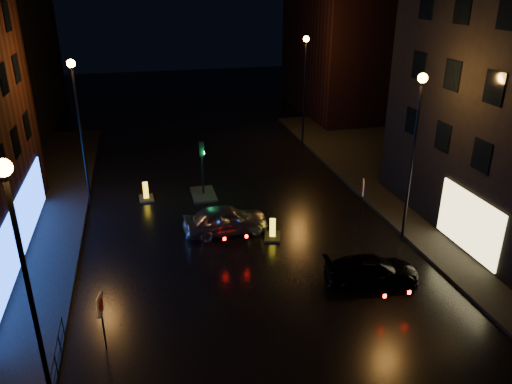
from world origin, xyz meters
TOP-DOWN VIEW (x-y plane):
  - ground at (0.00, 0.00)m, footprint 120.00×120.00m
  - pavement_right at (14.00, 8.00)m, footprint 12.00×44.00m
  - building_far_right at (15.00, 32.00)m, footprint 8.00×14.00m
  - street_lamp_lnear at (-7.80, -2.00)m, footprint 0.44×0.44m
  - street_lamp_lfar at (-7.80, 14.00)m, footprint 0.44×0.44m
  - street_lamp_rnear at (7.80, 6.00)m, footprint 0.44×0.44m
  - street_lamp_rfar at (7.80, 22.00)m, footprint 0.44×0.44m
  - traffic_signal at (-1.20, 14.00)m, footprint 1.40×2.40m
  - guard_railing at (-8.00, -1.00)m, footprint 0.05×6.04m
  - silver_hatchback at (-0.73, 8.88)m, footprint 4.45×2.02m
  - dark_sedan at (4.58, 2.83)m, footprint 4.30×2.12m
  - bollard_near at (1.48, 7.76)m, footprint 1.12×1.39m
  - bollard_far at (-4.63, 14.18)m, footprint 0.89×1.29m
  - road_sign_left at (-6.50, 1.08)m, footprint 0.17×0.55m
  - road_sign_right at (6.57, 8.33)m, footprint 0.27×0.57m

SIDE VIEW (x-z plane):
  - ground at x=0.00m, z-range 0.00..0.00m
  - pavement_right at x=14.00m, z-range 0.00..0.15m
  - bollard_near at x=1.48m, z-range -0.30..0.76m
  - bollard_far at x=-4.63m, z-range -0.31..0.79m
  - traffic_signal at x=-1.20m, z-range -1.22..2.23m
  - dark_sedan at x=4.58m, z-range 0.00..1.20m
  - guard_railing at x=-8.00m, z-range 0.24..1.24m
  - silver_hatchback at x=-0.73m, z-range 0.00..1.48m
  - road_sign_left at x=-6.50m, z-range 0.57..2.86m
  - road_sign_right at x=6.57m, z-range 0.61..3.08m
  - street_lamp_lnear at x=-7.80m, z-range 1.38..9.75m
  - street_lamp_lfar at x=-7.80m, z-range 1.38..9.75m
  - street_lamp_rnear at x=7.80m, z-range 1.38..9.75m
  - street_lamp_rfar at x=7.80m, z-range 1.38..9.75m
  - building_far_right at x=15.00m, z-range 0.00..12.00m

